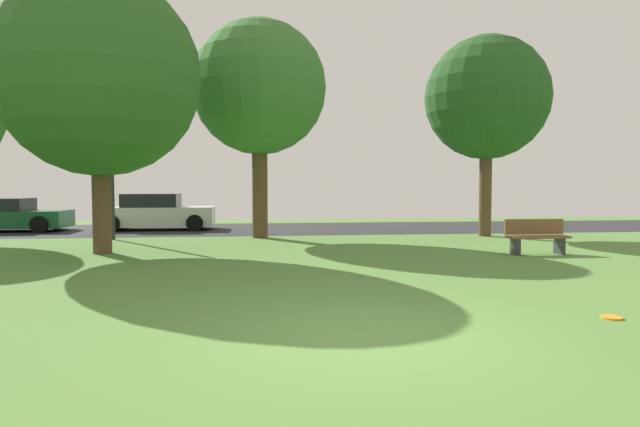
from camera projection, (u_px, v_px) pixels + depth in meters
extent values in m
plane|color=#547F38|center=(374.00, 337.00, 6.34)|extent=(44.00, 44.00, 0.00)
cube|color=#28282B|center=(289.00, 228.00, 22.20)|extent=(44.00, 6.40, 0.01)
cylinder|color=brown|center=(260.00, 190.00, 18.30)|extent=(0.52, 0.52, 3.26)
sphere|color=#38702D|center=(259.00, 87.00, 18.12)|extent=(4.50, 4.50, 4.50)
cylinder|color=brown|center=(102.00, 200.00, 14.06)|extent=(0.47, 0.47, 2.80)
sphere|color=#2D6023|center=(99.00, 76.00, 13.89)|extent=(5.18, 5.18, 5.18)
cylinder|color=brown|center=(485.00, 187.00, 18.88)|extent=(0.43, 0.43, 3.40)
sphere|color=#23511E|center=(487.00, 98.00, 18.72)|extent=(4.25, 4.25, 4.25)
cylinder|color=orange|center=(612.00, 317.00, 7.23)|extent=(0.27, 0.27, 0.03)
cube|color=#195633|center=(5.00, 219.00, 20.79)|extent=(4.54, 1.89, 0.65)
cylinder|color=black|center=(58.00, 221.00, 21.93)|extent=(0.64, 0.22, 0.64)
cylinder|color=black|center=(39.00, 225.00, 20.05)|extent=(0.64, 0.22, 0.64)
cube|color=white|center=(158.00, 216.00, 21.56)|extent=(4.42, 1.82, 0.76)
cube|color=black|center=(152.00, 200.00, 21.50)|extent=(2.12, 1.60, 0.52)
cylinder|color=black|center=(199.00, 220.00, 22.66)|extent=(0.64, 0.22, 0.64)
cylinder|color=black|center=(195.00, 223.00, 20.85)|extent=(0.64, 0.22, 0.64)
cylinder|color=black|center=(123.00, 221.00, 22.29)|extent=(0.64, 0.22, 0.64)
cylinder|color=black|center=(111.00, 224.00, 20.49)|extent=(0.64, 0.22, 0.64)
cube|color=brown|center=(538.00, 237.00, 13.89)|extent=(1.60, 0.44, 0.06)
cube|color=brown|center=(534.00, 227.00, 14.07)|extent=(1.60, 0.06, 0.40)
cube|color=#333338|center=(559.00, 245.00, 13.97)|extent=(0.10, 0.40, 0.45)
cube|color=#333338|center=(515.00, 246.00, 13.83)|extent=(0.10, 0.40, 0.45)
cylinder|color=#2D2D33|center=(112.00, 171.00, 17.60)|extent=(0.14, 0.14, 4.50)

